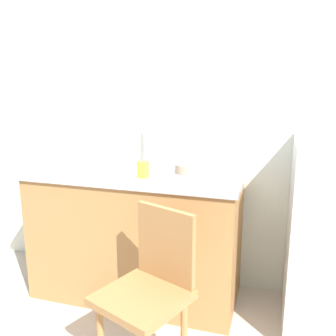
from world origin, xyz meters
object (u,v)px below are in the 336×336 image
(chair, at_px, (150,287))
(cup_white, at_px, (48,164))
(terracotta_bowl, at_px, (186,169))
(cup_yellow, at_px, (143,169))
(dish_tray, at_px, (102,167))

(chair, bearing_deg, cup_white, 170.79)
(terracotta_bowl, relative_size, cup_yellow, 1.48)
(dish_tray, relative_size, cup_white, 3.87)
(dish_tray, bearing_deg, cup_yellow, -14.54)
(terracotta_bowl, height_order, cup_yellow, cup_yellow)
(dish_tray, height_order, cup_yellow, cup_yellow)
(cup_yellow, bearing_deg, chair, -66.69)
(terracotta_bowl, xyz_separation_m, cup_yellow, (-0.23, -0.20, 0.02))
(chair, height_order, cup_white, cup_white)
(chair, relative_size, dish_tray, 3.18)
(chair, bearing_deg, dish_tray, 153.61)
(chair, distance_m, dish_tray, 0.97)
(dish_tray, bearing_deg, chair, -48.29)
(dish_tray, bearing_deg, terracotta_bowl, 10.82)
(terracotta_bowl, bearing_deg, cup_yellow, -140.17)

